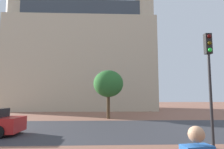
{
  "coord_description": "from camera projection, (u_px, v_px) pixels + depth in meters",
  "views": [
    {
      "loc": [
        -0.31,
        -3.65,
        2.12
      ],
      "look_at": [
        0.28,
        10.46,
        3.68
      ],
      "focal_mm": 31.73,
      "sensor_mm": 36.0,
      "label": 1
    }
  ],
  "objects": [
    {
      "name": "ground_plane",
      "position": [
        108.0,
        128.0,
        13.34
      ],
      "size": [
        120.0,
        120.0,
        0.0
      ],
      "primitive_type": "plane",
      "color": "#93604C"
    },
    {
      "name": "street_asphalt_strip",
      "position": [
        108.0,
        129.0,
        12.99
      ],
      "size": [
        120.0,
        8.79,
        0.0
      ],
      "primitive_type": "cube",
      "color": "#38383D",
      "rests_on": "ground_plane"
    },
    {
      "name": "landmark_building",
      "position": [
        85.0,
        53.0,
        33.71
      ],
      "size": [
        22.77,
        11.61,
        36.11
      ],
      "color": "beige",
      "rests_on": "ground_plane"
    },
    {
      "name": "tree_curb_far",
      "position": [
        108.0,
        84.0,
        19.24
      ],
      "size": [
        2.9,
        2.9,
        4.66
      ],
      "color": "#4C3823",
      "rests_on": "ground_plane"
    },
    {
      "name": "traffic_light_pole",
      "position": [
        209.0,
        67.0,
        8.47
      ],
      "size": [
        0.28,
        0.34,
        4.85
      ],
      "color": "black",
      "rests_on": "ground_plane"
    }
  ]
}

